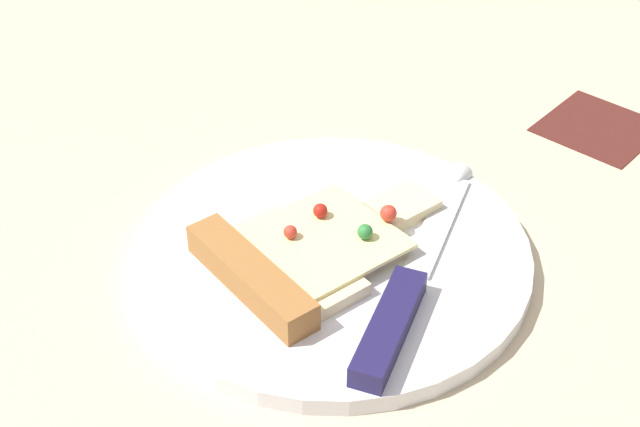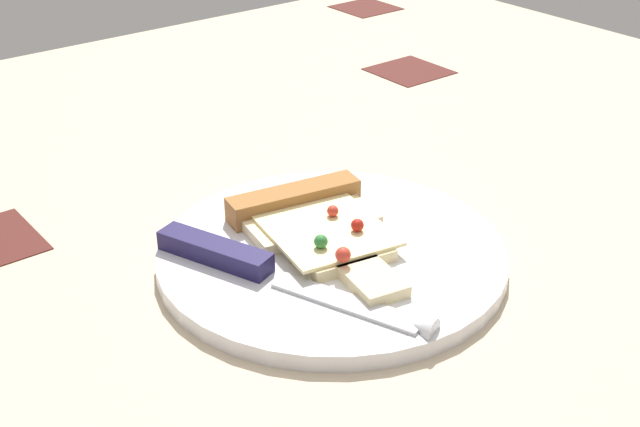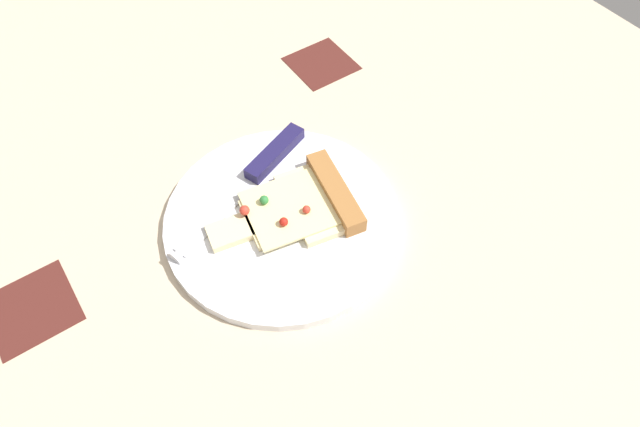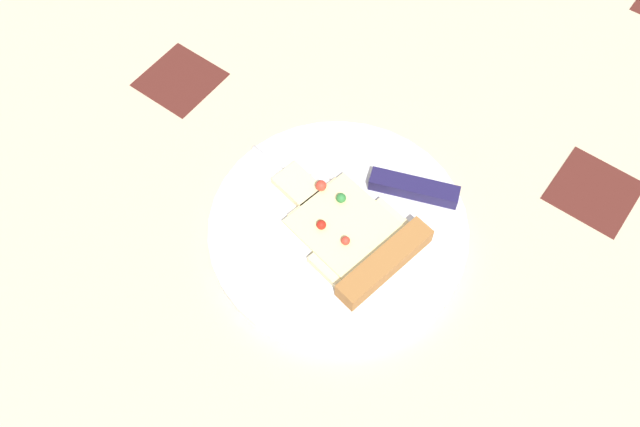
% 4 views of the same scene
% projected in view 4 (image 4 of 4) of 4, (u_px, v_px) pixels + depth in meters
% --- Properties ---
extents(ground_plane, '(1.44, 1.44, 0.03)m').
position_uv_depth(ground_plane, '(301.00, 232.00, 0.78)').
color(ground_plane, '#C6B293').
rests_on(ground_plane, ground).
extents(plate, '(0.29, 0.29, 0.01)m').
position_uv_depth(plate, '(338.00, 228.00, 0.75)').
color(plate, silver).
rests_on(plate, ground_plane).
extents(pizza_slice, '(0.13, 0.19, 0.03)m').
position_uv_depth(pizza_slice, '(355.00, 237.00, 0.73)').
color(pizza_slice, beige).
rests_on(pizza_slice, plate).
extents(knife, '(0.10, 0.23, 0.02)m').
position_uv_depth(knife, '(374.00, 180.00, 0.77)').
color(knife, silver).
rests_on(knife, plate).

